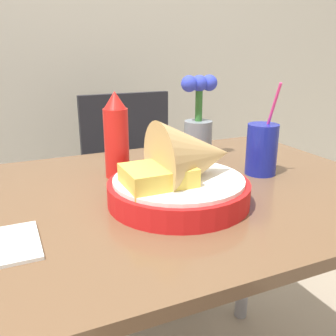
{
  "coord_description": "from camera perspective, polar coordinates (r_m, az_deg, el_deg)",
  "views": [
    {
      "loc": [
        -0.32,
        -0.73,
        1.05
      ],
      "look_at": [
        -0.0,
        -0.02,
        0.8
      ],
      "focal_mm": 40.0,
      "sensor_mm": 36.0,
      "label": 1
    }
  ],
  "objects": [
    {
      "name": "food_basket",
      "position": [
        0.78,
        2.51,
        -0.99
      ],
      "size": [
        0.3,
        0.3,
        0.18
      ],
      "color": "red",
      "rests_on": "dining_table"
    },
    {
      "name": "flower_vase",
      "position": [
        1.09,
        4.65,
        6.87
      ],
      "size": [
        0.11,
        0.08,
        0.24
      ],
      "color": "gray",
      "rests_on": "dining_table"
    },
    {
      "name": "chair_far_window",
      "position": [
        1.64,
        -5.28,
        -1.17
      ],
      "size": [
        0.4,
        0.4,
        0.86
      ],
      "color": "black",
      "rests_on": "ground_plane"
    },
    {
      "name": "dining_table",
      "position": [
        0.9,
        -0.58,
        -10.05
      ],
      "size": [
        1.07,
        0.74,
        0.74
      ],
      "color": "brown",
      "rests_on": "ground_plane"
    },
    {
      "name": "drink_cup",
      "position": [
        0.98,
        14.08,
        2.57
      ],
      "size": [
        0.08,
        0.08,
        0.23
      ],
      "color": "#192399",
      "rests_on": "dining_table"
    },
    {
      "name": "ketchup_bottle",
      "position": [
        0.93,
        -7.88,
        4.81
      ],
      "size": [
        0.06,
        0.06,
        0.21
      ],
      "color": "red",
      "rests_on": "dining_table"
    }
  ]
}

